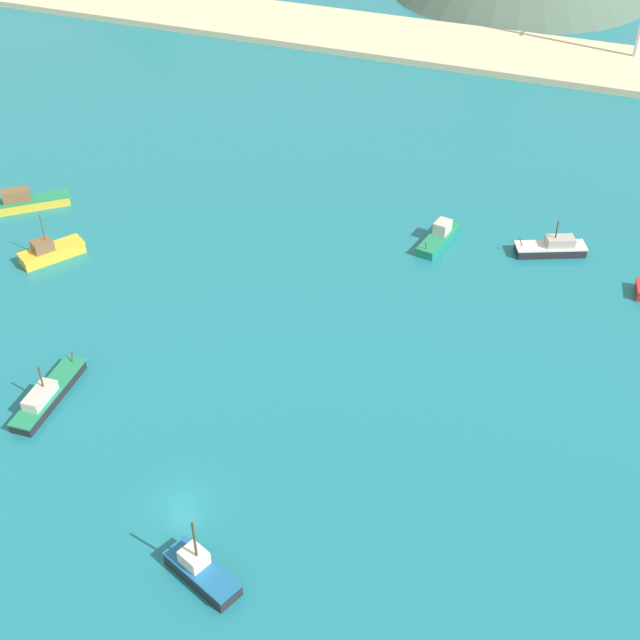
{
  "coord_description": "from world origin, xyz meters",
  "views": [
    {
      "loc": [
        29.47,
        -40.92,
        57.74
      ],
      "look_at": [
        1.52,
        28.63,
        0.31
      ],
      "focal_mm": 47.59,
      "sensor_mm": 36.0,
      "label": 1
    }
  ],
  "objects_px": {
    "fishing_boat_9": "(439,237)",
    "fishing_boat_12": "(51,251)",
    "fishing_boat_4": "(552,248)",
    "fishing_boat_6": "(26,202)",
    "fishing_boat_5": "(47,395)",
    "fishing_boat_8": "(201,571)"
  },
  "relations": [
    {
      "from": "fishing_boat_4",
      "to": "fishing_boat_6",
      "type": "height_order",
      "value": "fishing_boat_4"
    },
    {
      "from": "fishing_boat_6",
      "to": "fishing_boat_9",
      "type": "height_order",
      "value": "fishing_boat_6"
    },
    {
      "from": "fishing_boat_6",
      "to": "fishing_boat_8",
      "type": "xyz_separation_m",
      "value": [
        49.98,
        -43.43,
        -0.1
      ]
    },
    {
      "from": "fishing_boat_12",
      "to": "fishing_boat_4",
      "type": "bearing_deg",
      "value": 22.86
    },
    {
      "from": "fishing_boat_9",
      "to": "fishing_boat_12",
      "type": "bearing_deg",
      "value": -153.9
    },
    {
      "from": "fishing_boat_4",
      "to": "fishing_boat_12",
      "type": "distance_m",
      "value": 62.11
    },
    {
      "from": "fishing_boat_5",
      "to": "fishing_boat_6",
      "type": "bearing_deg",
      "value": 130.19
    },
    {
      "from": "fishing_boat_8",
      "to": "fishing_boat_9",
      "type": "xyz_separation_m",
      "value": [
        4.07,
        55.73,
        -0.06
      ]
    },
    {
      "from": "fishing_boat_5",
      "to": "fishing_boat_12",
      "type": "bearing_deg",
      "value": 125.37
    },
    {
      "from": "fishing_boat_5",
      "to": "fishing_boat_9",
      "type": "relative_size",
      "value": 1.26
    },
    {
      "from": "fishing_boat_4",
      "to": "fishing_boat_12",
      "type": "height_order",
      "value": "fishing_boat_12"
    },
    {
      "from": "fishing_boat_4",
      "to": "fishing_boat_6",
      "type": "bearing_deg",
      "value": -167.42
    },
    {
      "from": "fishing_boat_6",
      "to": "fishing_boat_8",
      "type": "bearing_deg",
      "value": -40.99
    },
    {
      "from": "fishing_boat_4",
      "to": "fishing_boat_5",
      "type": "relative_size",
      "value": 0.82
    },
    {
      "from": "fishing_boat_12",
      "to": "fishing_boat_9",
      "type": "bearing_deg",
      "value": 26.1
    },
    {
      "from": "fishing_boat_6",
      "to": "fishing_boat_9",
      "type": "xyz_separation_m",
      "value": [
        54.04,
        12.31,
        -0.16
      ]
    },
    {
      "from": "fishing_boat_8",
      "to": "fishing_boat_12",
      "type": "xyz_separation_m",
      "value": [
        -39.44,
        34.42,
        0.05
      ]
    },
    {
      "from": "fishing_boat_6",
      "to": "fishing_boat_9",
      "type": "bearing_deg",
      "value": 12.83
    },
    {
      "from": "fishing_boat_9",
      "to": "fishing_boat_6",
      "type": "bearing_deg",
      "value": -167.17
    },
    {
      "from": "fishing_boat_9",
      "to": "fishing_boat_12",
      "type": "xyz_separation_m",
      "value": [
        -43.51,
        -21.31,
        0.1
      ]
    },
    {
      "from": "fishing_boat_6",
      "to": "fishing_boat_8",
      "type": "relative_size",
      "value": 1.33
    },
    {
      "from": "fishing_boat_6",
      "to": "fishing_boat_12",
      "type": "height_order",
      "value": "fishing_boat_12"
    }
  ]
}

